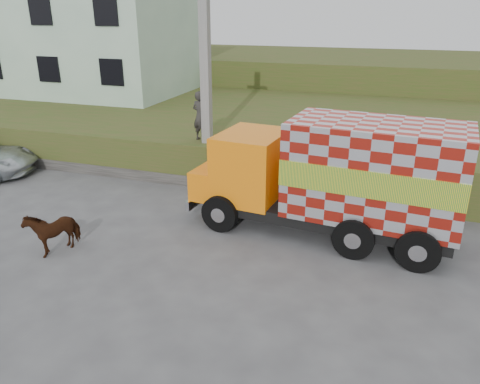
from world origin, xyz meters
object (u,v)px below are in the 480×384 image
(cargo_truck, at_px, (336,177))
(utility_pole, at_px, (206,66))
(cow, at_px, (53,230))
(pedestrian, at_px, (200,116))

(cargo_truck, bearing_deg, utility_pole, 156.72)
(utility_pole, bearing_deg, cargo_truck, -28.99)
(cow, xyz_separation_m, pedestrian, (1.55, 6.09, 1.80))
(cow, bearing_deg, cargo_truck, 46.00)
(utility_pole, relative_size, cow, 5.98)
(utility_pole, height_order, cow, utility_pole)
(utility_pole, distance_m, cow, 7.11)
(cargo_truck, distance_m, cow, 7.50)
(utility_pole, bearing_deg, cow, -107.76)
(cargo_truck, relative_size, pedestrian, 4.31)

